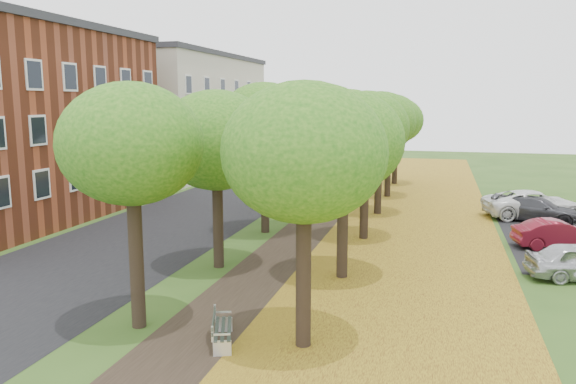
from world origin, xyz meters
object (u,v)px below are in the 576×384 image
Objects in this scene: bench at (221,329)px; car_white at (535,204)px; car_red at (558,234)px; car_grey at (537,209)px.

bench is 0.32× the size of car_white.
bench is 22.17m from car_white.
car_red is 5.65m from car_grey.
car_white is (10.52, 19.51, 0.35)m from bench.
car_grey is at bearing -49.49° from bench.
car_red is at bearing -59.10° from bench.
car_red reaches higher than bench.
car_white reaches higher than car_red.
car_white is at bearing -48.30° from bench.
car_white is at bearing 15.91° from car_grey.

